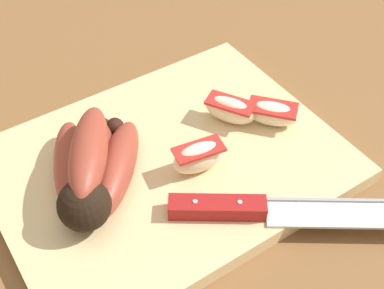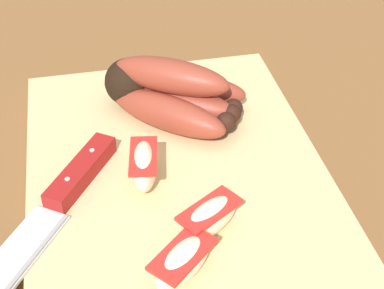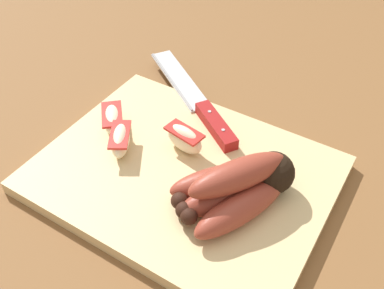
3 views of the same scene
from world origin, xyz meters
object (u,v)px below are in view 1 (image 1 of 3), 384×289
(banana_bunch, at_px, (92,169))
(apple_wedge_middle, at_px, (272,113))
(apple_wedge_far, at_px, (228,108))
(chefs_knife, at_px, (264,209))
(apple_wedge_near, at_px, (199,157))

(banana_bunch, bearing_deg, apple_wedge_middle, 172.58)
(banana_bunch, relative_size, apple_wedge_far, 2.44)
(chefs_knife, bearing_deg, apple_wedge_far, -111.18)
(banana_bunch, height_order, apple_wedge_near, banana_bunch)
(apple_wedge_near, bearing_deg, apple_wedge_far, -146.74)
(apple_wedge_middle, bearing_deg, banana_bunch, -7.42)
(chefs_knife, bearing_deg, apple_wedge_near, -75.01)
(banana_bunch, bearing_deg, chefs_knife, 134.69)
(apple_wedge_far, bearing_deg, chefs_knife, 68.82)
(banana_bunch, distance_m, apple_wedge_far, 0.18)
(chefs_knife, distance_m, apple_wedge_far, 0.15)
(chefs_knife, relative_size, apple_wedge_middle, 3.77)
(apple_wedge_near, bearing_deg, banana_bunch, -22.43)
(banana_bunch, bearing_deg, apple_wedge_far, -178.01)
(apple_wedge_near, xyz_separation_m, apple_wedge_far, (-0.08, -0.05, -0.00))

